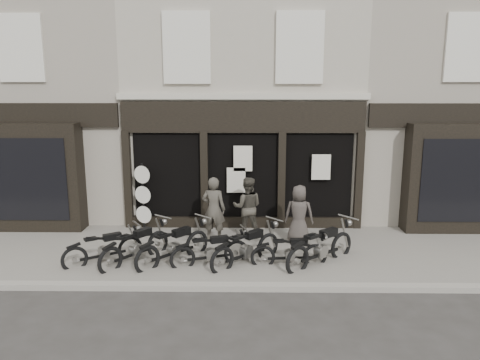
{
  "coord_description": "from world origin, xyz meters",
  "views": [
    {
      "loc": [
        0.1,
        -10.75,
        4.44
      ],
      "look_at": [
        -0.07,
        1.6,
        1.86
      ],
      "focal_mm": 35.0,
      "sensor_mm": 36.0,
      "label": 1
    }
  ],
  "objects_px": {
    "motorcycle_3": "(211,253)",
    "man_centre": "(247,207)",
    "motorcycle_1": "(136,249)",
    "man_right": "(299,214)",
    "motorcycle_2": "(174,249)",
    "man_left": "(214,209)",
    "advert_sign_post": "(143,200)",
    "motorcycle_4": "(247,250)",
    "motorcycle_5": "(290,254)",
    "motorcycle_0": "(104,251)",
    "motorcycle_6": "(321,250)"
  },
  "relations": [
    {
      "from": "motorcycle_3",
      "to": "man_centre",
      "type": "xyz_separation_m",
      "value": [
        0.89,
        2.05,
        0.6
      ]
    },
    {
      "from": "man_right",
      "to": "advert_sign_post",
      "type": "bearing_deg",
      "value": -2.19
    },
    {
      "from": "motorcycle_3",
      "to": "motorcycle_4",
      "type": "relative_size",
      "value": 1.06
    },
    {
      "from": "motorcycle_0",
      "to": "motorcycle_6",
      "type": "distance_m",
      "value": 5.32
    },
    {
      "from": "motorcycle_0",
      "to": "motorcycle_4",
      "type": "distance_m",
      "value": 3.5
    },
    {
      "from": "motorcycle_4",
      "to": "man_right",
      "type": "bearing_deg",
      "value": 3.64
    },
    {
      "from": "motorcycle_2",
      "to": "man_centre",
      "type": "distance_m",
      "value": 2.67
    },
    {
      "from": "motorcycle_4",
      "to": "motorcycle_0",
      "type": "bearing_deg",
      "value": 137.55
    },
    {
      "from": "motorcycle_1",
      "to": "advert_sign_post",
      "type": "distance_m",
      "value": 2.53
    },
    {
      "from": "man_left",
      "to": "man_centre",
      "type": "relative_size",
      "value": 1.05
    },
    {
      "from": "motorcycle_1",
      "to": "man_right",
      "type": "height_order",
      "value": "man_right"
    },
    {
      "from": "motorcycle_0",
      "to": "man_left",
      "type": "distance_m",
      "value": 3.1
    },
    {
      "from": "motorcycle_0",
      "to": "motorcycle_1",
      "type": "relative_size",
      "value": 0.94
    },
    {
      "from": "motorcycle_1",
      "to": "motorcycle_4",
      "type": "height_order",
      "value": "motorcycle_4"
    },
    {
      "from": "motorcycle_2",
      "to": "motorcycle_6",
      "type": "relative_size",
      "value": 0.94
    },
    {
      "from": "man_left",
      "to": "motorcycle_5",
      "type": "bearing_deg",
      "value": 150.21
    },
    {
      "from": "motorcycle_0",
      "to": "motorcycle_1",
      "type": "bearing_deg",
      "value": -28.99
    },
    {
      "from": "motorcycle_3",
      "to": "man_left",
      "type": "distance_m",
      "value": 1.79
    },
    {
      "from": "motorcycle_5",
      "to": "advert_sign_post",
      "type": "bearing_deg",
      "value": 142.07
    },
    {
      "from": "motorcycle_5",
      "to": "motorcycle_6",
      "type": "height_order",
      "value": "motorcycle_6"
    },
    {
      "from": "motorcycle_0",
      "to": "man_right",
      "type": "distance_m",
      "value": 5.17
    },
    {
      "from": "motorcycle_1",
      "to": "man_centre",
      "type": "bearing_deg",
      "value": -18.99
    },
    {
      "from": "motorcycle_2",
      "to": "motorcycle_5",
      "type": "distance_m",
      "value": 2.85
    },
    {
      "from": "motorcycle_2",
      "to": "man_centre",
      "type": "xyz_separation_m",
      "value": [
        1.81,
        1.89,
        0.55
      ]
    },
    {
      "from": "man_left",
      "to": "man_right",
      "type": "distance_m",
      "value": 2.34
    },
    {
      "from": "motorcycle_1",
      "to": "motorcycle_6",
      "type": "xyz_separation_m",
      "value": [
        4.55,
        -0.07,
        0.03
      ]
    },
    {
      "from": "motorcycle_0",
      "to": "man_left",
      "type": "xyz_separation_m",
      "value": [
        2.59,
        1.59,
        0.64
      ]
    },
    {
      "from": "motorcycle_1",
      "to": "motorcycle_6",
      "type": "bearing_deg",
      "value": -54.52
    },
    {
      "from": "motorcycle_6",
      "to": "man_right",
      "type": "relative_size",
      "value": 1.2
    },
    {
      "from": "motorcycle_1",
      "to": "motorcycle_5",
      "type": "relative_size",
      "value": 1.0
    },
    {
      "from": "motorcycle_5",
      "to": "man_centre",
      "type": "height_order",
      "value": "man_centre"
    },
    {
      "from": "motorcycle_3",
      "to": "man_centre",
      "type": "bearing_deg",
      "value": 46.72
    },
    {
      "from": "motorcycle_1",
      "to": "motorcycle_3",
      "type": "bearing_deg",
      "value": -58.2
    },
    {
      "from": "motorcycle_2",
      "to": "motorcycle_3",
      "type": "relative_size",
      "value": 0.96
    },
    {
      "from": "motorcycle_5",
      "to": "man_centre",
      "type": "xyz_separation_m",
      "value": [
        -1.04,
        2.04,
        0.62
      ]
    },
    {
      "from": "motorcycle_4",
      "to": "man_centre",
      "type": "xyz_separation_m",
      "value": [
        0.02,
        1.97,
        0.56
      ]
    },
    {
      "from": "man_left",
      "to": "advert_sign_post",
      "type": "height_order",
      "value": "advert_sign_post"
    },
    {
      "from": "man_left",
      "to": "motorcycle_0",
      "type": "bearing_deg",
      "value": 41.94
    },
    {
      "from": "motorcycle_3",
      "to": "man_centre",
      "type": "relative_size",
      "value": 1.1
    },
    {
      "from": "motorcycle_2",
      "to": "man_left",
      "type": "bearing_deg",
      "value": 12.6
    },
    {
      "from": "motorcycle_0",
      "to": "motorcycle_3",
      "type": "relative_size",
      "value": 0.94
    },
    {
      "from": "motorcycle_0",
      "to": "man_centre",
      "type": "xyz_separation_m",
      "value": [
        3.52,
        1.96,
        0.6
      ]
    },
    {
      "from": "motorcycle_4",
      "to": "motorcycle_6",
      "type": "bearing_deg",
      "value": -42.29
    },
    {
      "from": "advert_sign_post",
      "to": "motorcycle_3",
      "type": "bearing_deg",
      "value": -30.25
    },
    {
      "from": "man_centre",
      "to": "advert_sign_post",
      "type": "xyz_separation_m",
      "value": [
        -3.07,
        0.53,
        0.06
      ]
    },
    {
      "from": "motorcycle_5",
      "to": "motorcycle_6",
      "type": "xyz_separation_m",
      "value": [
        0.76,
        0.07,
        0.08
      ]
    },
    {
      "from": "motorcycle_6",
      "to": "motorcycle_4",
      "type": "bearing_deg",
      "value": 140.04
    },
    {
      "from": "motorcycle_5",
      "to": "man_centre",
      "type": "bearing_deg",
      "value": 111.12
    },
    {
      "from": "motorcycle_4",
      "to": "advert_sign_post",
      "type": "relative_size",
      "value": 0.84
    },
    {
      "from": "motorcycle_2",
      "to": "motorcycle_1",
      "type": "bearing_deg",
      "value": 133.46
    }
  ]
}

